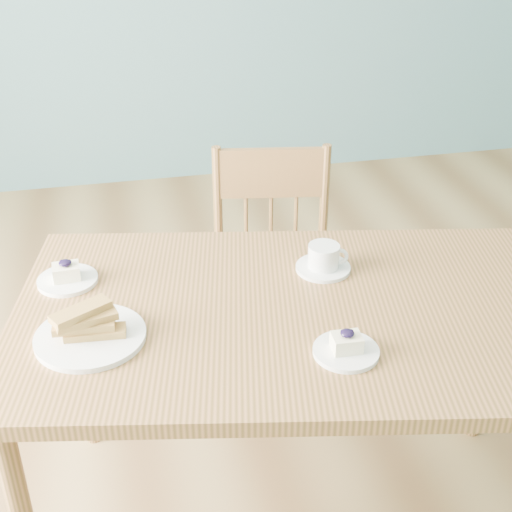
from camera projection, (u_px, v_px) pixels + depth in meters
room at (395, 39)px, 1.43m from camera, size 5.01×5.01×2.71m
dining_table at (297, 332)px, 1.73m from camera, size 1.48×1.02×0.73m
dining_chair at (273, 279)px, 2.36m from camera, size 0.45×0.43×0.86m
cheesecake_plate_near at (346, 348)px, 1.54m from camera, size 0.14×0.14×0.06m
cheesecake_plate_far at (67, 277)px, 1.79m from camera, size 0.15×0.15×0.06m
coffee_cup at (324, 260)px, 1.84m from camera, size 0.14×0.14×0.07m
biscotti_plate at (89, 330)px, 1.58m from camera, size 0.25×0.25×0.08m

